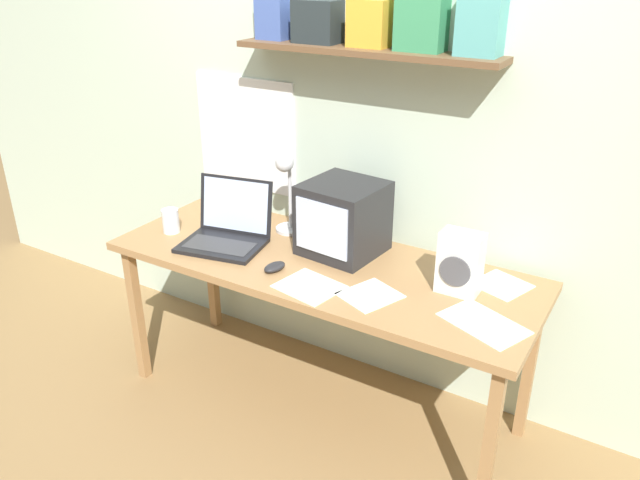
# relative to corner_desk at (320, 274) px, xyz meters

# --- Properties ---
(ground_plane) EXTENTS (12.00, 12.00, 0.00)m
(ground_plane) POSITION_rel_corner_desk_xyz_m (0.00, 0.00, -0.69)
(ground_plane) COLOR olive
(back_wall) EXTENTS (5.60, 0.24, 2.60)m
(back_wall) POSITION_rel_corner_desk_xyz_m (-0.00, 0.41, 0.62)
(back_wall) COLOR beige
(back_wall) RESTS_ON ground_plane
(corner_desk) EXTENTS (1.85, 0.68, 0.75)m
(corner_desk) POSITION_rel_corner_desk_xyz_m (0.00, 0.00, 0.00)
(corner_desk) COLOR #A27649
(corner_desk) RESTS_ON ground_plane
(crt_monitor) EXTENTS (0.34, 0.34, 0.31)m
(crt_monitor) POSITION_rel_corner_desk_xyz_m (0.03, 0.14, 0.22)
(crt_monitor) COLOR #232326
(crt_monitor) RESTS_ON corner_desk
(laptop) EXTENTS (0.41, 0.37, 0.27)m
(laptop) POSITION_rel_corner_desk_xyz_m (-0.46, -0.04, 0.13)
(laptop) COLOR black
(laptop) RESTS_ON corner_desk
(desk_lamp) EXTENTS (0.14, 0.16, 0.39)m
(desk_lamp) POSITION_rel_corner_desk_xyz_m (-0.28, 0.18, 0.29)
(desk_lamp) COLOR silver
(desk_lamp) RESTS_ON corner_desk
(juice_glass) EXTENTS (0.08, 0.08, 0.11)m
(juice_glass) POSITION_rel_corner_desk_xyz_m (-0.75, -0.10, 0.11)
(juice_glass) COLOR white
(juice_glass) RESTS_ON corner_desk
(space_heater) EXTENTS (0.16, 0.11, 0.25)m
(space_heater) POSITION_rel_corner_desk_xyz_m (0.59, 0.05, 0.18)
(space_heater) COLOR silver
(space_heater) RESTS_ON corner_desk
(computer_mouse) EXTENTS (0.08, 0.11, 0.03)m
(computer_mouse) POSITION_rel_corner_desk_xyz_m (-0.12, -0.17, 0.08)
(computer_mouse) COLOR #232326
(computer_mouse) RESTS_ON corner_desk
(printed_handout) EXTENTS (0.25, 0.26, 0.00)m
(printed_handout) POSITION_rel_corner_desk_xyz_m (0.31, -0.15, 0.06)
(printed_handout) COLOR white
(printed_handout) RESTS_ON corner_desk
(loose_paper_near_laptop) EXTENTS (0.34, 0.28, 0.00)m
(loose_paper_near_laptop) POSITION_rel_corner_desk_xyz_m (0.75, -0.12, 0.06)
(loose_paper_near_laptop) COLOR white
(loose_paper_near_laptop) RESTS_ON corner_desk
(open_notebook) EXTENTS (0.24, 0.24, 0.00)m
(open_notebook) POSITION_rel_corner_desk_xyz_m (0.72, 0.19, 0.06)
(open_notebook) COLOR white
(open_notebook) RESTS_ON corner_desk
(loose_paper_near_monitor) EXTENTS (0.27, 0.24, 0.00)m
(loose_paper_near_monitor) POSITION_rel_corner_desk_xyz_m (0.08, -0.21, 0.06)
(loose_paper_near_monitor) COLOR white
(loose_paper_near_monitor) RESTS_ON corner_desk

